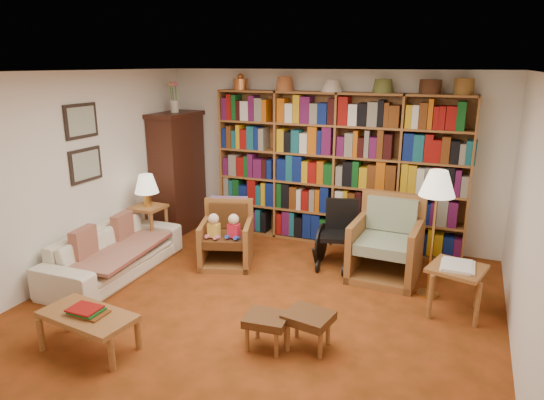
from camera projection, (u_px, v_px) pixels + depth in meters
The scene contains 23 objects.
floor at pixel (257, 310), 5.25m from camera, with size 5.00×5.00×0.00m, color #953C17.
ceiling at pixel (255, 72), 4.57m from camera, with size 5.00×5.00×0.00m, color white.
wall_back at pixel (326, 157), 7.13m from camera, with size 5.00×5.00×0.00m, color white.
wall_front at pixel (70, 311), 2.69m from camera, with size 5.00×5.00×0.00m, color white.
wall_left at pixel (67, 178), 5.83m from camera, with size 5.00×5.00×0.00m, color white.
wall_right at pixel (532, 230), 3.99m from camera, with size 5.00×5.00×0.00m, color white.
bookshelf at pixel (336, 165), 6.93m from camera, with size 3.60×0.30×2.42m.
curio_cabinet at pixel (178, 171), 7.60m from camera, with size 0.50×0.95×2.40m.
framed_pictures at pixel (83, 143), 5.99m from camera, with size 0.03×0.52×0.97m.
sofa at pixel (114, 252), 6.09m from camera, with size 0.77×1.97×0.58m, color beige.
sofa_throw at pixel (117, 252), 6.06m from camera, with size 0.77×1.44×0.04m, color #C3B38E.
cushion_left at pixel (123, 230), 6.40m from camera, with size 0.12×0.37×0.37m, color maroon.
cushion_right at pixel (84, 248), 5.78m from camera, with size 0.12×0.38×0.38m, color maroon.
side_table_lamp at pixel (149, 217), 6.85m from camera, with size 0.44×0.44×0.65m.
table_lamp at pixel (146, 185), 6.72m from camera, with size 0.33×0.33×0.46m.
armchair_leather at pixel (229, 237), 6.44m from camera, with size 0.88×0.88×0.84m.
armchair_sage at pixel (387, 245), 6.06m from camera, with size 0.84×0.87×1.01m.
wheelchair at pixel (339, 236), 6.35m from camera, with size 0.52×0.70×0.87m.
floor_lamp at pixel (437, 189), 5.26m from camera, with size 0.39×0.39×1.47m.
side_table_papers at pixel (457, 274), 5.08m from camera, with size 0.64×0.64×0.56m.
footstool_a at pixel (267, 322), 4.49m from camera, with size 0.42×0.36×0.33m.
footstool_b at pixel (308, 320), 4.48m from camera, with size 0.47×0.42×0.36m.
coffee_table at pixel (88, 318), 4.44m from camera, with size 0.96×0.56×0.42m.
Camera 1 is at (1.96, -4.31, 2.58)m, focal length 32.00 mm.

